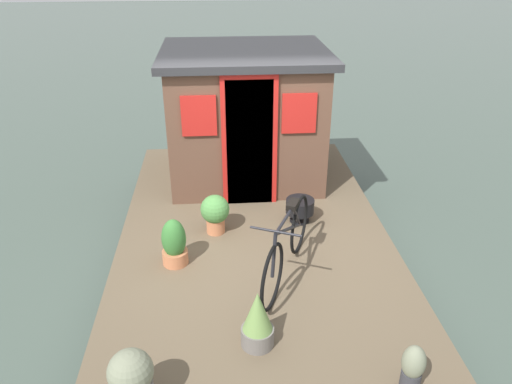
% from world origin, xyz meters
% --- Properties ---
extents(ground_plane, '(60.00, 60.00, 0.00)m').
position_xyz_m(ground_plane, '(0.00, 0.00, 0.00)').
color(ground_plane, '#47564C').
extents(houseboat_deck, '(5.76, 3.26, 0.50)m').
position_xyz_m(houseboat_deck, '(0.00, 0.00, 0.25)').
color(houseboat_deck, brown).
rests_on(houseboat_deck, ground_plane).
extents(houseboat_cabin, '(2.01, 2.30, 1.87)m').
position_xyz_m(houseboat_cabin, '(1.77, 0.00, 1.45)').
color(houseboat_cabin, brown).
rests_on(houseboat_cabin, houseboat_deck).
extents(bicycle, '(1.58, 0.76, 0.81)m').
position_xyz_m(bicycle, '(-0.81, -0.28, 0.88)').
color(bicycle, black).
rests_on(bicycle, houseboat_deck).
extents(potted_plant_rosemary, '(0.28, 0.28, 0.55)m').
position_xyz_m(potted_plant_rosemary, '(-0.49, 0.92, 0.75)').
color(potted_plant_rosemary, '#C6754C').
rests_on(potted_plant_rosemary, houseboat_deck).
extents(potted_plant_mint, '(0.35, 0.35, 0.53)m').
position_xyz_m(potted_plant_mint, '(-2.38, 1.11, 0.78)').
color(potted_plant_mint, slate).
rests_on(potted_plant_mint, houseboat_deck).
extents(potted_plant_ivy, '(0.29, 0.29, 0.57)m').
position_xyz_m(potted_plant_ivy, '(-1.80, 0.11, 0.77)').
color(potted_plant_ivy, slate).
rests_on(potted_plant_ivy, houseboat_deck).
extents(potted_plant_geranium, '(0.19, 0.19, 0.44)m').
position_xyz_m(potted_plant_geranium, '(-2.38, -1.06, 0.73)').
color(potted_plant_geranium, '#38383D').
rests_on(potted_plant_geranium, houseboat_deck).
extents(potted_plant_sage, '(0.35, 0.35, 0.49)m').
position_xyz_m(potted_plant_sage, '(0.13, 0.47, 0.78)').
color(potted_plant_sage, '#C6754C').
rests_on(potted_plant_sage, houseboat_deck).
extents(charcoal_grill, '(0.36, 0.36, 0.31)m').
position_xyz_m(charcoal_grill, '(0.31, -0.60, 0.71)').
color(charcoal_grill, black).
rests_on(charcoal_grill, houseboat_deck).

